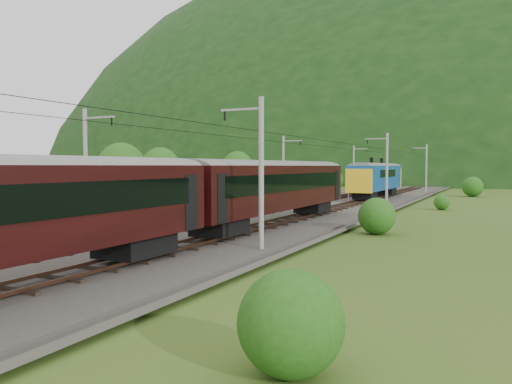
% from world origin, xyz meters
% --- Properties ---
extents(ground, '(600.00, 600.00, 0.00)m').
position_xyz_m(ground, '(0.00, 0.00, 0.00)').
color(ground, '#324C18').
rests_on(ground, ground).
extents(railbed, '(14.00, 220.00, 0.30)m').
position_xyz_m(railbed, '(0.00, 10.00, 0.15)').
color(railbed, '#38332D').
rests_on(railbed, ground).
extents(track_left, '(2.40, 220.00, 0.27)m').
position_xyz_m(track_left, '(-2.40, 10.00, 0.37)').
color(track_left, brown).
rests_on(track_left, railbed).
extents(track_right, '(2.40, 220.00, 0.27)m').
position_xyz_m(track_right, '(2.40, 10.00, 0.37)').
color(track_right, brown).
rests_on(track_right, railbed).
extents(catenary_left, '(2.54, 192.28, 8.00)m').
position_xyz_m(catenary_left, '(-6.12, 32.00, 4.50)').
color(catenary_left, gray).
rests_on(catenary_left, railbed).
extents(catenary_right, '(2.54, 192.28, 8.00)m').
position_xyz_m(catenary_right, '(6.12, 32.00, 4.50)').
color(catenary_right, gray).
rests_on(catenary_right, railbed).
extents(overhead_wires, '(4.83, 198.00, 0.03)m').
position_xyz_m(overhead_wires, '(0.00, 10.00, 7.10)').
color(overhead_wires, black).
rests_on(overhead_wires, ground).
extents(mountain_main, '(504.00, 360.00, 244.00)m').
position_xyz_m(mountain_main, '(0.00, 260.00, 0.00)').
color(mountain_main, black).
rests_on(mountain_main, ground).
extents(mountain_ridge, '(336.00, 280.00, 132.00)m').
position_xyz_m(mountain_ridge, '(-120.00, 300.00, 0.00)').
color(mountain_ridge, black).
rests_on(mountain_ridge, ground).
extents(hazard_post_near, '(0.17, 0.17, 1.57)m').
position_xyz_m(hazard_post_near, '(-0.31, 36.11, 1.09)').
color(hazard_post_near, red).
rests_on(hazard_post_near, railbed).
extents(hazard_post_far, '(0.16, 0.16, 1.47)m').
position_xyz_m(hazard_post_far, '(0.69, 36.36, 1.04)').
color(hazard_post_far, red).
rests_on(hazard_post_far, railbed).
extents(signal, '(0.21, 0.21, 1.89)m').
position_xyz_m(signal, '(-4.37, 31.07, 1.41)').
color(signal, black).
rests_on(signal, railbed).
extents(vegetation_left, '(12.25, 149.30, 6.77)m').
position_xyz_m(vegetation_left, '(-13.27, 21.49, 2.53)').
color(vegetation_left, '#244C14').
rests_on(vegetation_left, ground).
extents(vegetation_right, '(6.82, 99.63, 2.75)m').
position_xyz_m(vegetation_right, '(12.97, 10.07, 1.23)').
color(vegetation_right, '#244C14').
rests_on(vegetation_right, ground).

